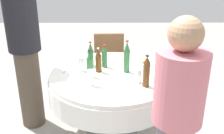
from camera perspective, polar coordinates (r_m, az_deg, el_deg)
name	(u,v)px	position (r m, az deg, el deg)	size (l,w,h in m)	color
ground_plane	(112,134)	(3.21, 0.00, -13.49)	(10.00, 10.00, 0.00)	gray
dining_table	(112,87)	(2.90, 0.00, -4.11)	(1.30, 1.30, 0.74)	white
bottle_green_south	(90,64)	(2.73, -4.56, 0.54)	(0.07, 0.07, 0.28)	#2D6B38
bottle_green_outer	(127,58)	(2.82, 3.05, 1.92)	(0.06, 0.06, 0.34)	#2D6B38
bottle_brown_far	(146,72)	(2.54, 7.06, -1.02)	(0.06, 0.06, 0.31)	#593314
bottle_green_north	(91,55)	(2.98, -4.39, 2.47)	(0.06, 0.06, 0.27)	#2D6B38
bottle_brown_rear	(98,61)	(2.84, -2.80, 1.28)	(0.06, 0.06, 0.26)	#593314
bottle_green_inner	(105,57)	(2.95, -1.53, 2.12)	(0.06, 0.06, 0.25)	#2D6B38
wine_glass_north	(138,73)	(2.63, 5.41, -1.15)	(0.06, 0.06, 0.14)	white
wine_glass_rear	(81,61)	(2.88, -6.36, 1.26)	(0.06, 0.06, 0.15)	white
wine_glass_inner	(91,75)	(2.56, -4.38, -1.57)	(0.07, 0.07, 0.15)	white
plate_left	(120,89)	(2.52, 1.66, -4.51)	(0.25, 0.25, 0.02)	white
plate_east	(144,62)	(3.12, 6.61, 1.09)	(0.25, 0.25, 0.04)	white
knife_outer	(66,70)	(2.95, -9.31, -0.66)	(0.18, 0.02, 0.01)	silver
knife_far	(161,80)	(2.74, 10.02, -2.64)	(0.18, 0.02, 0.01)	silver
person_south	(176,123)	(1.99, 12.98, -11.10)	(0.34, 0.34, 1.56)	slate
person_outer	(25,50)	(3.11, -17.32, 3.26)	(0.34, 0.34, 1.73)	#4C3F33
chair_inner	(109,56)	(3.93, -0.66, 2.32)	(0.41, 0.41, 0.87)	brown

